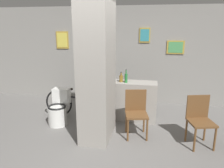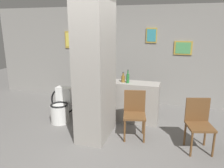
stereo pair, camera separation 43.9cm
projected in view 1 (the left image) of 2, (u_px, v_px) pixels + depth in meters
The scene contains 10 objects.
ground_plane at pixel (94, 148), 3.85m from camera, with size 14.00×14.00×0.00m, color slate.
wall_back at pixel (118, 55), 6.01m from camera, with size 8.00×0.09×2.60m.
pillar_center at pixel (97, 70), 3.96m from camera, with size 0.56×0.93×2.60m.
counter_shelf at pixel (127, 101), 4.94m from camera, with size 1.32×0.44×0.89m.
toilet at pixel (59, 110), 4.75m from camera, with size 0.41×0.57×0.75m.
chair_near_pillar at pixel (136, 111), 4.20m from camera, with size 0.48×0.48×0.89m.
chair_by_doorway at pixel (200, 118), 3.86m from camera, with size 0.50×0.50×0.89m.
bicycle at pixel (81, 104), 5.05m from camera, with size 1.73×0.42×0.70m.
bottle_tall at pixel (126, 78), 4.74m from camera, with size 0.07×0.07×0.30m.
bottle_short at pixel (121, 78), 4.80m from camera, with size 0.08×0.08×0.23m.
Camera 1 is at (0.95, -3.31, 2.08)m, focal length 35.00 mm.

